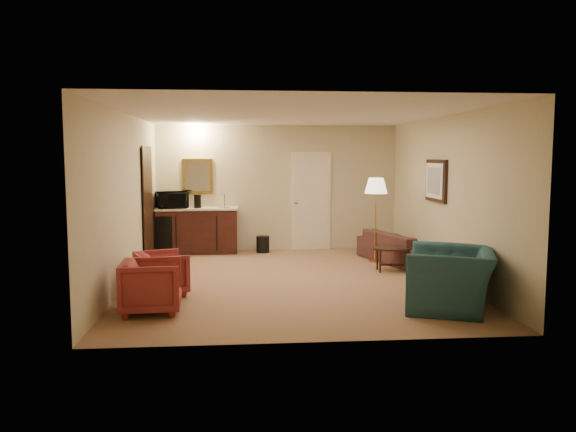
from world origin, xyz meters
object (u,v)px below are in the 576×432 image
(wetbar_cabinet, at_px, (198,230))
(sofa, at_px, (400,242))
(coffee_maker, at_px, (198,201))
(waste_bin, at_px, (263,244))
(floor_lamp, at_px, (375,220))
(rose_chair_near, at_px, (161,271))
(teal_armchair, at_px, (451,269))
(coffee_table, at_px, (393,259))
(microwave, at_px, (172,198))
(rose_chair_far, at_px, (151,284))

(wetbar_cabinet, relative_size, sofa, 0.85)
(sofa, xyz_separation_m, coffee_maker, (-3.79, 1.40, 0.68))
(waste_bin, distance_m, coffee_maker, 1.58)
(floor_lamp, xyz_separation_m, coffee_maker, (-3.34, 1.30, 0.27))
(rose_chair_near, height_order, floor_lamp, floor_lamp)
(sofa, bearing_deg, coffee_maker, 52.45)
(sofa, xyz_separation_m, rose_chair_near, (-4.05, -2.09, -0.04))
(teal_armchair, xyz_separation_m, waste_bin, (-2.22, 4.49, -0.35))
(coffee_table, bearing_deg, coffee_maker, 148.12)
(wetbar_cabinet, relative_size, waste_bin, 4.92)
(floor_lamp, xyz_separation_m, microwave, (-3.85, 1.27, 0.34))
(coffee_table, bearing_deg, wetbar_cabinet, 147.96)
(microwave, bearing_deg, rose_chair_far, -105.78)
(rose_chair_far, bearing_deg, teal_armchair, -95.96)
(floor_lamp, height_order, microwave, floor_lamp)
(sofa, xyz_separation_m, teal_armchair, (-0.26, -3.14, 0.14))
(rose_chair_near, bearing_deg, coffee_maker, -24.55)
(coffee_table, xyz_separation_m, microwave, (-3.95, 2.11, 0.92))
(wetbar_cabinet, bearing_deg, sofa, -20.49)
(microwave, bearing_deg, floor_lamp, -37.33)
(coffee_table, distance_m, waste_bin, 2.98)
(sofa, relative_size, teal_armchair, 1.62)
(sofa, xyz_separation_m, coffee_table, (-0.35, -0.74, -0.17))
(rose_chair_far, relative_size, coffee_table, 1.02)
(rose_chair_far, height_order, microwave, microwave)
(rose_chair_near, distance_m, rose_chair_far, 0.91)
(sofa, height_order, coffee_maker, coffee_maker)
(rose_chair_near, distance_m, floor_lamp, 4.23)
(wetbar_cabinet, bearing_deg, rose_chair_far, -93.24)
(teal_armchair, bearing_deg, waste_bin, -132.11)
(floor_lamp, xyz_separation_m, waste_bin, (-2.03, 1.25, -0.62))
(wetbar_cabinet, xyz_separation_m, sofa, (3.80, -1.42, -0.08))
(rose_chair_far, distance_m, coffee_table, 4.34)
(rose_chair_far, bearing_deg, coffee_maker, -7.20)
(wetbar_cabinet, height_order, coffee_maker, coffee_maker)
(microwave, bearing_deg, rose_chair_near, -104.93)
(rose_chair_far, xyz_separation_m, coffee_maker, (0.26, 4.39, 0.68))
(wetbar_cabinet, xyz_separation_m, floor_lamp, (3.35, -1.32, 0.33))
(sofa, height_order, coffee_table, sofa)
(coffee_table, bearing_deg, sofa, 64.66)
(floor_lamp, bearing_deg, rose_chair_near, -148.74)
(rose_chair_near, bearing_deg, floor_lamp, -78.99)
(rose_chair_far, bearing_deg, microwave, -0.51)
(sofa, relative_size, floor_lamp, 1.23)
(waste_bin, xyz_separation_m, coffee_maker, (-1.31, 0.05, 0.89))
(wetbar_cabinet, distance_m, rose_chair_far, 4.42)
(rose_chair_far, relative_size, waste_bin, 2.21)
(teal_armchair, height_order, waste_bin, teal_armchair)
(rose_chair_near, height_order, microwave, microwave)
(teal_armchair, bearing_deg, floor_lamp, -155.03)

